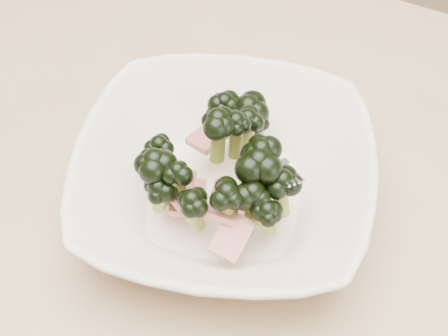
{
  "coord_description": "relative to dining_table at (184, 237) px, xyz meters",
  "views": [
    {
      "loc": [
        0.22,
        -0.32,
        1.25
      ],
      "look_at": [
        0.05,
        0.0,
        0.8
      ],
      "focal_mm": 50.0,
      "sensor_mm": 36.0,
      "label": 1
    }
  ],
  "objects": [
    {
      "name": "dining_table",
      "position": [
        0.0,
        0.0,
        0.0
      ],
      "size": [
        1.2,
        0.8,
        0.75
      ],
      "color": "tan",
      "rests_on": "ground"
    },
    {
      "name": "broccoli_dish",
      "position": [
        0.05,
        0.0,
        0.14
      ],
      "size": [
        0.36,
        0.36,
        0.13
      ],
      "color": "beige",
      "rests_on": "dining_table"
    }
  ]
}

